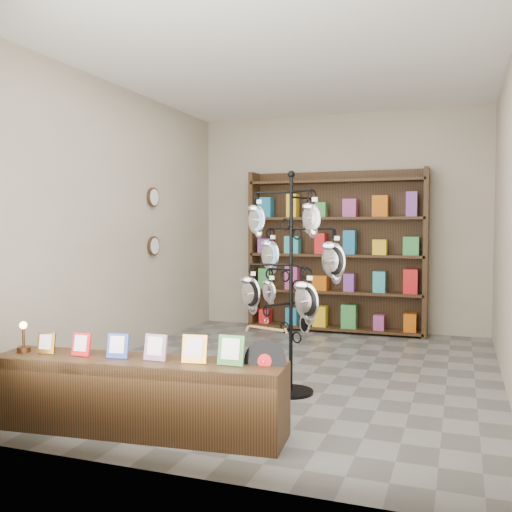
# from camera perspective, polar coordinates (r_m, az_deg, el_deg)

# --- Properties ---
(ground) EXTENTS (5.00, 5.00, 0.00)m
(ground) POSITION_cam_1_polar(r_m,az_deg,el_deg) (5.80, 3.19, -11.42)
(ground) COLOR slate
(ground) RESTS_ON ground
(room_envelope) EXTENTS (5.00, 5.00, 5.00)m
(room_envelope) POSITION_cam_1_polar(r_m,az_deg,el_deg) (5.64, 3.25, 7.13)
(room_envelope) COLOR #B4A691
(room_envelope) RESTS_ON ground
(display_tree) EXTENTS (1.05, 1.05, 1.92)m
(display_tree) POSITION_cam_1_polar(r_m,az_deg,el_deg) (4.88, 3.52, -0.96)
(display_tree) COLOR black
(display_tree) RESTS_ON ground
(front_shelf) EXTENTS (2.14, 0.63, 0.74)m
(front_shelf) POSITION_cam_1_polar(r_m,az_deg,el_deg) (4.19, -11.80, -13.47)
(front_shelf) COLOR black
(front_shelf) RESTS_ON ground
(back_shelving) EXTENTS (2.42, 0.36, 2.20)m
(back_shelving) POSITION_cam_1_polar(r_m,az_deg,el_deg) (7.86, 8.01, -0.06)
(back_shelving) COLOR black
(back_shelving) RESTS_ON ground
(wall_clocks) EXTENTS (0.03, 0.24, 0.84)m
(wall_clocks) POSITION_cam_1_polar(r_m,az_deg,el_deg) (7.15, -10.22, 3.40)
(wall_clocks) COLOR black
(wall_clocks) RESTS_ON ground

